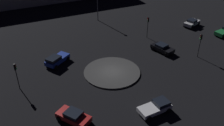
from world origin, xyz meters
TOP-DOWN VIEW (x-y plane):
  - ground_plane at (0.00, 0.00)m, footprint 115.10×115.10m
  - roundabout_island at (0.00, 0.00)m, footprint 8.63×8.63m
  - car_white at (-10.12, 1.23)m, footprint 2.73×4.34m
  - car_black at (-0.38, -10.94)m, footprint 4.06×2.19m
  - car_red at (-5.19, 10.00)m, footprint 4.48×3.18m
  - car_blue at (7.53, 5.31)m, footprint 3.23×4.56m
  - car_silver at (3.16, -24.22)m, footprint 2.42×4.03m
  - traffic_light_south at (5.19, -12.85)m, footprint 0.36×0.39m
  - traffic_light_north at (4.95, 12.52)m, footprint 0.36×0.39m
  - traffic_light_south_near at (-5.35, -14.18)m, footprint 0.36×0.39m
  - streetlamp_southeast at (18.11, -10.63)m, footprint 0.48×0.48m

SIDE VIEW (x-z plane):
  - ground_plane at x=0.00m, z-range 0.00..0.00m
  - roundabout_island at x=0.00m, z-range 0.00..0.20m
  - car_black at x=-0.38m, z-range 0.04..1.39m
  - car_white at x=-10.12m, z-range 0.03..1.42m
  - car_red at x=-5.19m, z-range 0.04..1.47m
  - car_silver at x=3.16m, z-range 0.04..1.48m
  - car_blue at x=7.53m, z-range 0.04..1.56m
  - traffic_light_north at x=4.95m, z-range 0.86..4.90m
  - traffic_light_south at x=5.19m, z-range 0.87..5.00m
  - traffic_light_south_near at x=-5.35m, z-range 0.88..5.02m
  - streetlamp_southeast at x=18.11m, z-range 1.02..8.42m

